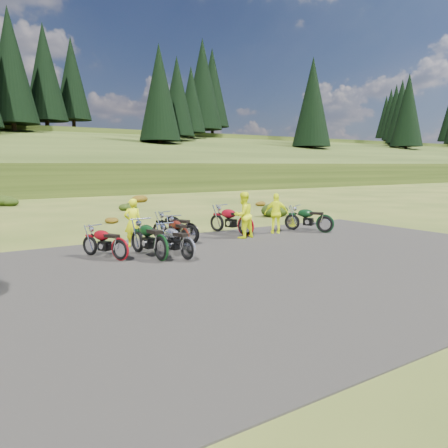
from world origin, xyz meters
TOP-DOWN VIEW (x-y plane):
  - ground at (0.00, 0.00)m, footprint 300.00×300.00m
  - gravel_pad at (0.00, -2.00)m, footprint 20.00×12.00m
  - hill_slope at (0.00, 50.00)m, footprint 300.00×45.97m
  - conifer_23 at (3.00, 62.00)m, footprint 7.48×7.48m
  - conifer_24 at (9.00, 68.00)m, footprint 7.04×7.04m
  - conifer_25 at (15.00, 74.00)m, footprint 6.60×6.60m
  - conifer_26 at (21.00, 49.00)m, footprint 6.16×6.16m
  - conifer_27 at (27.00, 55.00)m, footprint 5.72×5.72m
  - conifer_28 at (33.00, 61.00)m, footprint 5.28×5.28m
  - conifer_29 at (39.00, 67.00)m, footprint 7.92×7.92m
  - conifer_30 at (45.00, 73.00)m, footprint 7.48×7.48m
  - conifer_31 at (51.00, 48.00)m, footprint 7.04×7.04m
  - conifer_32 at (57.00, 54.00)m, footprint 6.60×6.60m
  - conifer_33 at (63.00, 60.00)m, footprint 6.16×6.16m
  - conifer_34 at (69.00, 66.00)m, footprint 5.72×5.72m
  - conifer_35 at (75.00, 72.00)m, footprint 5.28×5.28m
  - conifer_36 at (81.00, 78.00)m, footprint 7.92×7.92m
  - conifer_37 at (87.00, 53.00)m, footprint 7.48×7.48m
  - conifer_38 at (93.00, 59.00)m, footprint 7.04×7.04m
  - conifer_39 at (99.00, 65.00)m, footprint 6.60×6.60m
  - conifer_40 at (105.00, 71.00)m, footprint 6.16×6.16m
  - conifer_41 at (111.00, 77.00)m, footprint 5.72×5.72m
  - shrub_3 at (-3.30, 21.90)m, footprint 1.56×1.56m
  - shrub_4 at (-0.40, 9.20)m, footprint 0.77×0.77m
  - shrub_5 at (2.50, 14.50)m, footprint 1.03×1.03m
  - shrub_6 at (5.40, 19.80)m, footprint 1.30×1.30m
  - shrub_7 at (8.30, 7.10)m, footprint 1.56×1.56m
  - shrub_8 at (11.20, 12.40)m, footprint 0.77×0.77m
  - motorcycle_1 at (-2.99, 0.70)m, footprint 1.40×2.03m
  - motorcycle_2 at (-2.01, -0.03)m, footprint 0.94×2.30m
  - motorcycle_3 at (-1.33, -0.39)m, footprint 1.01×2.09m
  - motorcycle_4 at (-0.57, 1.20)m, footprint 0.87×2.07m
  - motorcycle_5 at (0.05, 1.93)m, footprint 1.52×2.26m
  - motorcycle_6 at (2.74, 2.30)m, footprint 1.35×2.42m
  - motorcycle_7 at (5.98, 1.17)m, footprint 1.64×2.24m
  - person_middle at (-1.81, 2.66)m, footprint 0.66×0.49m
  - person_right_a at (2.40, 2.00)m, footprint 0.94×0.77m
  - person_right_b at (4.20, 2.17)m, footprint 1.03×0.87m

SIDE VIEW (x-z plane):
  - ground at x=0.00m, z-range 0.00..0.00m
  - gravel_pad at x=0.00m, z-range -0.02..0.02m
  - hill_slope at x=0.00m, z-range -4.69..4.69m
  - motorcycle_1 at x=-2.99m, z-range -0.51..0.51m
  - motorcycle_2 at x=-2.01m, z-range -0.59..0.59m
  - motorcycle_3 at x=-1.33m, z-range -0.52..0.52m
  - motorcycle_4 at x=-0.57m, z-range -0.53..0.53m
  - motorcycle_5 at x=0.05m, z-range -0.56..0.56m
  - motorcycle_6 at x=2.74m, z-range -0.60..0.60m
  - motorcycle_7 at x=5.98m, z-range -0.56..0.56m
  - shrub_4 at x=-0.40m, z-range 0.00..0.45m
  - shrub_8 at x=11.20m, z-range 0.00..0.45m
  - shrub_5 at x=2.50m, z-range 0.00..0.61m
  - shrub_6 at x=5.40m, z-range 0.00..0.77m
  - shrub_3 at x=-3.30m, z-range 0.00..0.92m
  - shrub_7 at x=8.30m, z-range 0.00..0.92m
  - person_right_b at x=4.20m, z-range 0.00..1.65m
  - person_middle at x=-1.81m, z-range 0.00..1.66m
  - person_right_a at x=2.40m, z-range 0.00..1.78m
  - conifer_26 at x=21.00m, z-range 5.37..21.37m
  - conifer_27 at x=27.00m, z-range 6.56..21.56m
  - conifer_31 at x=51.00m, z-range 5.18..23.18m
  - conifer_28 at x=33.00m, z-range 7.76..21.76m
  - conifer_32 at x=57.00m, z-range 6.37..23.37m
  - conifer_33 at x=63.00m, z-range 7.56..23.56m
  - conifer_37 at x=87.00m, z-range 6.17..25.17m
  - conifer_34 at x=69.00m, z-range 8.76..23.76m
  - conifer_38 at x=93.00m, z-range 7.37..25.37m
  - conifer_35 at x=75.00m, z-range 9.95..23.95m
  - conifer_39 at x=99.00m, z-range 8.56..25.56m
  - conifer_23 at x=3.00m, z-range 7.97..26.97m
  - conifer_41 at x=111.00m, z-range 10.15..25.15m
  - conifer_40 at x=105.00m, z-range 9.76..25.76m
  - conifer_24 at x=9.00m, z-range 9.16..27.16m
  - conifer_25 at x=15.00m, z-range 10.16..27.16m
  - conifer_29 at x=39.00m, z-range 8.97..28.97m
  - conifer_30 at x=45.00m, z-range 10.16..29.16m
  - conifer_36 at x=81.00m, z-range 10.16..30.16m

